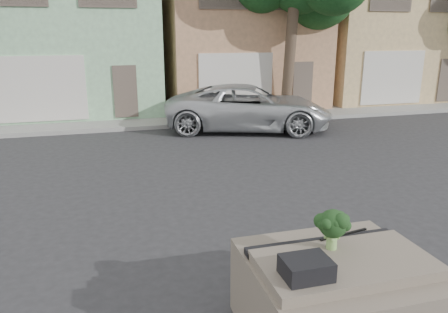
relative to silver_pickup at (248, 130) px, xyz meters
name	(u,v)px	position (x,y,z in m)	size (l,w,h in m)	color
ground_plane	(250,231)	(-2.69, -8.04, 0.00)	(120.00, 120.00, 0.00)	#303033
sidewalk	(166,119)	(-2.69, 2.46, 0.07)	(40.00, 3.00, 0.15)	gray
townhouse_mint	(72,25)	(-6.19, 6.46, 3.77)	(7.20, 8.20, 7.55)	#95CA9A
townhouse_tan	(233,25)	(1.31, 6.46, 3.77)	(7.20, 8.20, 7.55)	tan
townhouse_beige	(367,26)	(8.81, 6.46, 3.77)	(7.20, 8.20, 7.55)	tan
silver_pickup	(248,130)	(0.00, 0.00, 0.00)	(2.75, 5.95, 1.65)	silver
tree_near	(291,11)	(2.31, 1.76, 4.25)	(4.40, 4.00, 8.50)	#17411A
car_dashboard	(336,296)	(-2.69, -11.04, 0.56)	(2.00, 1.80, 1.12)	#736758
instrument_hump	(306,268)	(-3.27, -11.39, 1.22)	(0.48, 0.38, 0.20)	black
wiper_arm	(344,234)	(-2.41, -10.66, 1.13)	(0.70, 0.03, 0.02)	black
broccoli	(333,229)	(-2.72, -10.92, 1.36)	(0.39, 0.39, 0.48)	black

